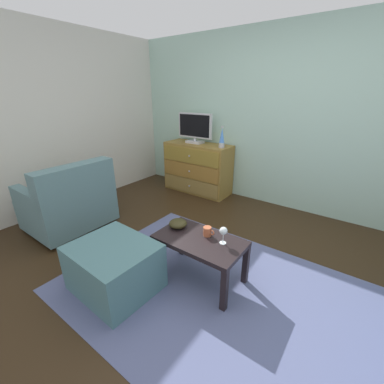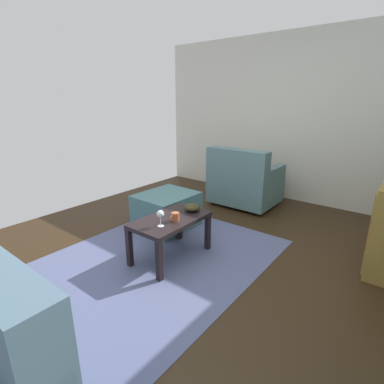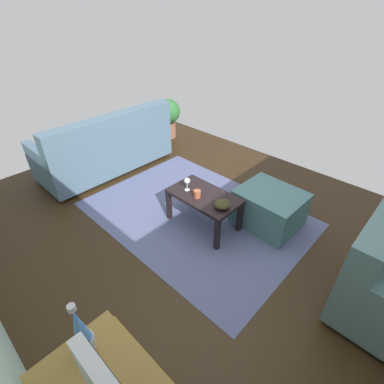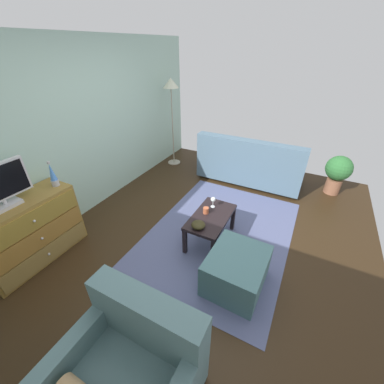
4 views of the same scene
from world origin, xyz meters
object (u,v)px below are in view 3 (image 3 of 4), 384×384
mug (197,194)px  bowl_decorative (222,204)px  coffee_table (204,199)px  wine_glass (187,181)px  ottoman (269,208)px  potted_plant (168,115)px  lava_lamp (81,330)px  couch_large (107,149)px

mug → bowl_decorative: (-0.32, -0.04, -0.00)m
coffee_table → bowl_decorative: bearing=171.1°
mug → bowl_decorative: bearing=-172.7°
wine_glass → mug: bearing=171.8°
wine_glass → ottoman: bearing=-140.2°
potted_plant → lava_lamp: bearing=132.8°
wine_glass → couch_large: bearing=-1.5°
wine_glass → ottoman: (-0.73, -0.61, -0.33)m
couch_large → potted_plant: bearing=-79.9°
bowl_decorative → potted_plant: size_ratio=0.24×
couch_large → mug: bearing=177.9°
potted_plant → couch_large: bearing=100.1°
lava_lamp → coffee_table: size_ratio=0.41×
coffee_table → ottoman: size_ratio=1.14×
ottoman → potted_plant: (2.75, -0.94, 0.22)m
ottoman → potted_plant: potted_plant is taller
lava_lamp → bowl_decorative: bearing=-72.9°
mug → wine_glass: bearing=-8.2°
bowl_decorative → ottoman: size_ratio=0.25×
wine_glass → coffee_table: bearing=-162.8°
coffee_table → potted_plant: 2.67m
coffee_table → bowl_decorative: size_ratio=4.61×
bowl_decorative → couch_large: 2.24m
lava_lamp → ottoman: size_ratio=0.47×
lava_lamp → ottoman: lava_lamp is taller
lava_lamp → coffee_table: lava_lamp is taller
lava_lamp → ottoman: 2.48m
bowl_decorative → couch_large: couch_large is taller
ottoman → couch_large: bearing=12.8°
ottoman → potted_plant: size_ratio=0.97×
couch_large → wine_glass: bearing=178.5°
coffee_table → wine_glass: wine_glass is taller
mug → couch_large: (1.92, -0.07, -0.12)m
ottoman → wine_glass: bearing=39.8°
coffee_table → couch_large: size_ratio=0.41×
wine_glass → bowl_decorative: bearing=-178.2°
lava_lamp → wine_glass: size_ratio=2.10×
coffee_table → potted_plant: size_ratio=1.11×
bowl_decorative → couch_large: (2.24, -0.03, -0.11)m
bowl_decorative → ottoman: bearing=-112.1°
lava_lamp → bowl_decorative: 1.90m
potted_plant → coffee_table: bearing=146.0°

